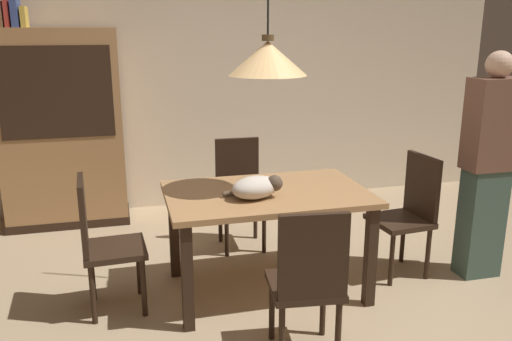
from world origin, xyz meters
name	(u,v)px	position (x,y,z in m)	size (l,w,h in m)	color
ground	(281,327)	(0.00, 0.00, 0.00)	(10.00, 10.00, 0.00)	tan
back_wall	(207,67)	(0.00, 2.65, 1.45)	(6.40, 0.10, 2.90)	beige
dining_table	(267,205)	(0.05, 0.52, 0.65)	(1.40, 0.90, 0.75)	#A87A4C
chair_right_side	(409,210)	(1.17, 0.52, 0.51)	(0.44, 0.44, 0.93)	black
chair_far_back	(240,188)	(0.05, 1.39, 0.51)	(0.41, 0.41, 0.93)	black
chair_near_front	(308,279)	(0.04, -0.36, 0.51)	(0.44, 0.44, 0.93)	black
chair_left_side	(102,239)	(-1.08, 0.51, 0.51)	(0.42, 0.42, 0.93)	black
cat_sleeping	(257,187)	(-0.06, 0.39, 0.83)	(0.40, 0.31, 0.16)	beige
pendant_lamp	(268,58)	(0.05, 0.52, 1.66)	(0.52, 0.52, 1.30)	#E5B775
hutch_bookcase	(63,133)	(-1.45, 2.32, 0.89)	(1.12, 0.45, 1.85)	#A87A4C
book_brown_thick	(0,14)	(-1.86, 2.32, 1.96)	(0.06, 0.24, 0.22)	brown
book_red_tall	(8,11)	(-1.80, 2.32, 1.99)	(0.04, 0.22, 0.28)	#B73833
book_blue_wide	(16,13)	(-1.73, 2.32, 1.97)	(0.06, 0.24, 0.24)	#384C93
book_yellow_short	(24,17)	(-1.67, 2.32, 1.94)	(0.04, 0.20, 0.18)	gold
person_standing	(487,167)	(1.69, 0.35, 0.86)	(0.36, 0.22, 1.70)	#3D564C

